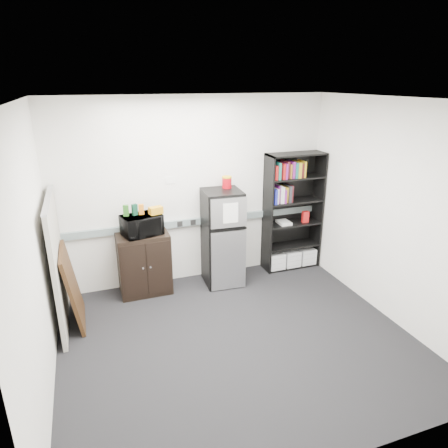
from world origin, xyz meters
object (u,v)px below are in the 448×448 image
Objects in this scene: cubicle_partition at (58,263)px; cabinet at (144,264)px; refrigerator at (222,238)px; bookshelf at (293,213)px; microwave at (142,225)px.

cubicle_partition is 1.21m from cabinet.
bookshelf is at bearing 10.30° from refrigerator.
cabinet is (-2.36, -0.06, -0.47)m from bookshelf.
refrigerator is (1.14, -0.08, 0.27)m from cabinet.
refrigerator is (1.14, -0.06, -0.32)m from microwave.
microwave is (1.07, 0.40, 0.21)m from cubicle_partition.
cabinet is at bearing -178.43° from bookshelf.
refrigerator is at bearing -18.57° from microwave.
cabinet is (1.07, 0.42, -0.37)m from cubicle_partition.
refrigerator is at bearing 8.76° from cubicle_partition.
microwave is 0.36× the size of refrigerator.
cabinet is at bearing 179.50° from refrigerator.
bookshelf reaches higher than refrigerator.
refrigerator is (-1.22, -0.14, -0.20)m from bookshelf.
cubicle_partition is at bearing -171.94° from bookshelf.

